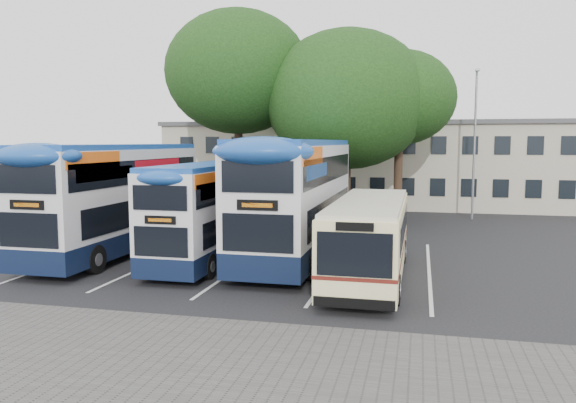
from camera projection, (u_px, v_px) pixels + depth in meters
The scene contains 12 objects.
ground at pixel (317, 304), 16.43m from camera, with size 120.00×120.00×0.00m, color black.
paving_strip at pixel (184, 363), 12.04m from camera, with size 40.00×6.00×0.01m, color #595654.
bay_lines at pixel (246, 262), 22.12m from camera, with size 14.12×11.00×0.01m.
depot_building at pixel (382, 163), 42.21m from camera, with size 32.40×8.40×6.20m.
lamp_post at pixel (475, 136), 33.84m from camera, with size 0.25×1.05×9.06m.
tree_left at pixel (238, 72), 33.95m from camera, with size 8.78×8.78×12.66m.
tree_mid at pixel (347, 100), 32.56m from camera, with size 9.52×9.52×11.21m.
tree_right at pixel (400, 98), 32.49m from camera, with size 6.46×6.46×10.02m.
bus_dd_left at pixel (117, 194), 23.74m from camera, with size 2.69×11.10×4.62m.
bus_dd_mid at pixel (213, 207), 22.42m from camera, with size 2.26×9.33×3.89m.
bus_dd_right at pixel (298, 193), 22.92m from camera, with size 2.80×11.53×4.81m.
bus_single at pixel (370, 234), 19.45m from camera, with size 2.35×9.23×2.75m.
Camera 1 is at (2.85, -15.78, 4.73)m, focal length 35.00 mm.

